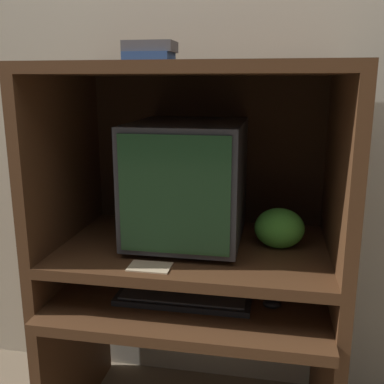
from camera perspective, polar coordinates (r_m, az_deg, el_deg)
wall_back at (r=1.90m, az=2.38°, el=12.40°), size 6.00×0.06×2.60m
desk_base at (r=1.76m, az=0.01°, el=-18.75°), size 1.02×0.69×0.62m
desk_monitor_shelf at (r=1.64m, az=0.33°, el=-7.78°), size 1.02×0.63×0.16m
hutch_upper at (r=1.57m, az=0.58°, el=8.27°), size 1.02×0.63×0.63m
crt_monitor at (r=1.61m, az=-0.54°, el=1.40°), size 0.39×0.46×0.43m
keyboard at (r=1.57m, az=-1.19°, el=-13.45°), size 0.46×0.14×0.03m
mouse at (r=1.55m, az=10.10°, el=-13.82°), size 0.06×0.04×0.03m
snack_bag at (r=1.61m, az=11.03°, el=-4.53°), size 0.17×0.13×0.14m
book_stack at (r=1.58m, az=-5.40°, el=17.19°), size 0.17×0.13×0.07m
paper_card at (r=1.44m, az=-5.39°, el=-9.43°), size 0.13×0.09×0.00m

